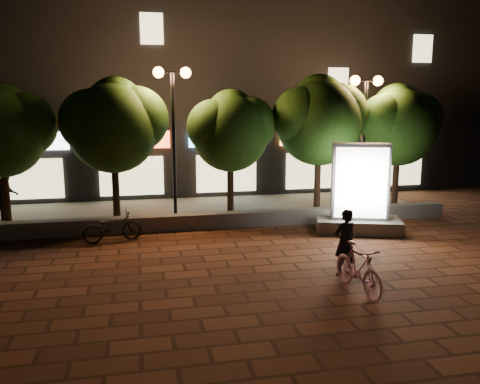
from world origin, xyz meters
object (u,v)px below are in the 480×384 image
object	(u,v)px
street_lamp_left	(173,105)
rider	(345,242)
tree_left	(114,122)
pedestrian	(7,192)
tree_right	(320,117)
street_lamp_right	(365,108)
tree_mid	(231,128)
tree_far_right	(399,122)
scooter_parked	(112,227)
scooter_pink	(358,269)
tree_far_left	(2,128)
ad_kiosk	(359,197)

from	to	relation	value
street_lamp_left	rider	world-z (taller)	street_lamp_left
tree_left	pedestrian	distance (m)	4.64
tree_right	street_lamp_right	xyz separation A→B (m)	(1.64, -0.26, 0.33)
tree_right	street_lamp_left	size ratio (longest dim) A/B	0.98
street_lamp_right	tree_mid	bearing A→B (deg)	176.96
tree_mid	tree_far_right	size ratio (longest dim) A/B	0.95
tree_mid	scooter_parked	bearing A→B (deg)	-148.95
scooter_pink	pedestrian	size ratio (longest dim) A/B	0.94
tree_right	pedestrian	bearing A→B (deg)	174.37
tree_left	scooter_parked	distance (m)	3.88
scooter_pink	rider	world-z (taller)	rider
tree_mid	scooter_pink	size ratio (longest dim) A/B	2.52
street_lamp_left	tree_mid	bearing A→B (deg)	7.31
scooter_parked	street_lamp_right	bearing A→B (deg)	-89.68
tree_left	rider	distance (m)	8.93
scooter_parked	tree_far_left	bearing A→B (deg)	40.78
tree_far_right	tree_left	bearing A→B (deg)	180.00
tree_mid	rider	world-z (taller)	tree_mid
tree_far_right	pedestrian	size ratio (longest dim) A/B	2.51
tree_mid	pedestrian	xyz separation A→B (m)	(-7.81, 1.10, -2.19)
tree_right	street_lamp_left	world-z (taller)	street_lamp_left
tree_left	tree_far_left	bearing A→B (deg)	-180.00
street_lamp_left	street_lamp_right	bearing A→B (deg)	0.00
street_lamp_right	pedestrian	world-z (taller)	street_lamp_right
street_lamp_left	tree_far_right	bearing A→B (deg)	1.76
tree_left	pedestrian	bearing A→B (deg)	163.97
ad_kiosk	scooter_pink	world-z (taller)	ad_kiosk
street_lamp_right	ad_kiosk	world-z (taller)	street_lamp_right
tree_far_right	pedestrian	xyz separation A→B (m)	(-14.31, 1.10, -2.34)
tree_left	tree_right	world-z (taller)	tree_right
scooter_parked	ad_kiosk	bearing A→B (deg)	-106.91
street_lamp_right	rider	xyz separation A→B (m)	(-3.46, -6.27, -3.09)
tree_left	street_lamp_left	world-z (taller)	street_lamp_left
tree_far_right	pedestrian	bearing A→B (deg)	175.62
rider	pedestrian	world-z (taller)	pedestrian
tree_far_right	street_lamp_right	xyz separation A→B (m)	(-1.55, -0.26, 0.53)
rider	tree_far_right	bearing A→B (deg)	-142.64
tree_mid	pedestrian	world-z (taller)	tree_mid
tree_right	scooter_pink	bearing A→B (deg)	-104.54
tree_right	rider	distance (m)	7.32
rider	pedestrian	size ratio (longest dim) A/B	0.85
pedestrian	tree_left	bearing A→B (deg)	-117.07
tree_left	scooter_pink	xyz separation A→B (m)	(5.33, -7.62, -2.91)
tree_far_left	street_lamp_right	xyz separation A→B (m)	(12.45, -0.26, 0.60)
tree_far_right	street_lamp_right	bearing A→B (deg)	-170.39
tree_right	ad_kiosk	size ratio (longest dim) A/B	1.74
street_lamp_right	ad_kiosk	bearing A→B (deg)	-117.40
tree_right	scooter_pink	world-z (taller)	tree_right
tree_far_left	tree_left	bearing A→B (deg)	0.00
tree_far_right	street_lamp_left	xyz separation A→B (m)	(-8.55, -0.26, 0.66)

